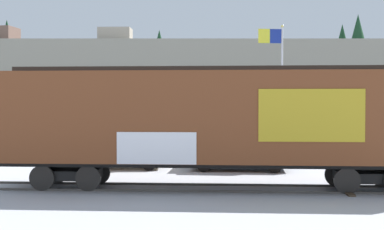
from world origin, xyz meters
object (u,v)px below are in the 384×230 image
(parked_car_tan, at_px, (118,151))
(parked_car_black, at_px, (237,151))
(freight_car, at_px, (215,119))
(flagpole, at_px, (276,69))

(parked_car_tan, relative_size, parked_car_black, 0.87)
(parked_car_tan, distance_m, parked_car_black, 5.76)
(freight_car, xyz_separation_m, parked_car_tan, (-4.40, 5.62, -1.75))
(flagpole, height_order, parked_car_black, flagpole)
(freight_car, relative_size, parked_car_black, 3.29)
(parked_car_black, bearing_deg, parked_car_tan, 174.59)
(flagpole, height_order, parked_car_tan, flagpole)
(freight_car, relative_size, parked_car_tan, 3.77)
(flagpole, bearing_deg, parked_car_black, -112.35)
(freight_car, height_order, flagpole, flagpole)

